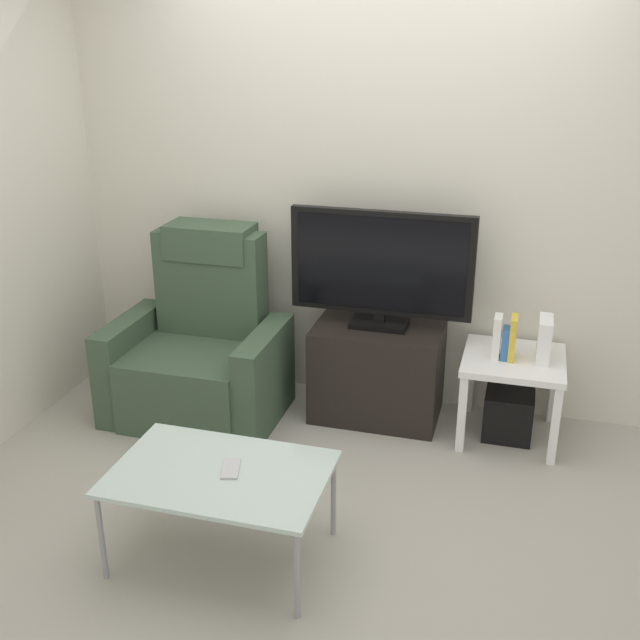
{
  "coord_description": "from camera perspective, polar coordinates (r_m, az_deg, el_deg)",
  "views": [
    {
      "loc": [
        0.84,
        -3.09,
        2.16
      ],
      "look_at": [
        -0.18,
        0.5,
        0.7
      ],
      "focal_mm": 42.63,
      "sensor_mm": 36.0,
      "label": 1
    }
  ],
  "objects": [
    {
      "name": "ground_plane",
      "position": [
        3.86,
        0.58,
        -12.64
      ],
      "size": [
        6.4,
        6.4,
        0.0
      ],
      "primitive_type": "plane",
      "color": "#9E998E"
    },
    {
      "name": "wall_back",
      "position": [
        4.39,
        4.59,
        10.0
      ],
      "size": [
        6.4,
        0.06,
        2.6
      ],
      "primitive_type": "cube",
      "color": "beige",
      "rests_on": "ground"
    },
    {
      "name": "tv_stand",
      "position": [
        4.42,
        4.32,
        -3.87
      ],
      "size": [
        0.73,
        0.47,
        0.56
      ],
      "color": "black",
      "rests_on": "ground"
    },
    {
      "name": "television",
      "position": [
        4.21,
        4.6,
        4.01
      ],
      "size": [
        1.02,
        0.2,
        0.67
      ],
      "color": "black",
      "rests_on": "tv_stand"
    },
    {
      "name": "recliner_armchair",
      "position": [
        4.5,
        -8.95,
        -2.34
      ],
      "size": [
        0.98,
        0.78,
        1.08
      ],
      "rotation": [
        0.0,
        0.0,
        -0.07
      ],
      "color": "#384C38",
      "rests_on": "ground"
    },
    {
      "name": "side_table",
      "position": [
        4.27,
        14.28,
        -3.66
      ],
      "size": [
        0.54,
        0.54,
        0.48
      ],
      "color": "white",
      "rests_on": "ground"
    },
    {
      "name": "subwoofer_box",
      "position": [
        4.39,
        13.96,
        -6.86
      ],
      "size": [
        0.26,
        0.26,
        0.26
      ],
      "primitive_type": "cube",
      "color": "black",
      "rests_on": "ground"
    },
    {
      "name": "book_leftmost",
      "position": [
        4.18,
        13.14,
        -1.22
      ],
      "size": [
        0.04,
        0.11,
        0.24
      ],
      "primitive_type": "cube",
      "color": "white",
      "rests_on": "side_table"
    },
    {
      "name": "book_middle",
      "position": [
        4.19,
        13.75,
        -1.69
      ],
      "size": [
        0.04,
        0.11,
        0.17
      ],
      "primitive_type": "cube",
      "color": "#3366B2",
      "rests_on": "side_table"
    },
    {
      "name": "book_rightmost",
      "position": [
        4.17,
        14.27,
        -1.31
      ],
      "size": [
        0.03,
        0.13,
        0.24
      ],
      "primitive_type": "cube",
      "color": "gold",
      "rests_on": "side_table"
    },
    {
      "name": "game_console",
      "position": [
        4.2,
        16.49,
        -1.4
      ],
      "size": [
        0.07,
        0.2,
        0.24
      ],
      "primitive_type": "cube",
      "color": "white",
      "rests_on": "side_table"
    },
    {
      "name": "coffee_table",
      "position": [
        3.26,
        -7.51,
        -11.6
      ],
      "size": [
        0.9,
        0.6,
        0.42
      ],
      "color": "#B2C6C1",
      "rests_on": "ground"
    },
    {
      "name": "cell_phone",
      "position": [
        3.25,
        -6.71,
        -11.03
      ],
      "size": [
        0.11,
        0.16,
        0.01
      ],
      "primitive_type": "cube",
      "rotation": [
        0.0,
        0.0,
        0.27
      ],
      "color": "#B7B7BC",
      "rests_on": "coffee_table"
    }
  ]
}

